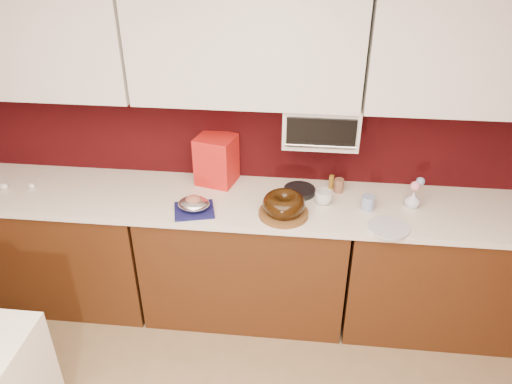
{
  "coord_description": "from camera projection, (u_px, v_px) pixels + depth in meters",
  "views": [
    {
      "loc": [
        0.36,
        -0.72,
        2.55
      ],
      "look_at": [
        0.08,
        1.84,
        1.02
      ],
      "focal_mm": 35.0,
      "sensor_mm": 36.0,
      "label": 1
    }
  ],
  "objects": [
    {
      "name": "base_cabinet_center",
      "position": [
        245.0,
        258.0,
        3.39
      ],
      "size": [
        1.31,
        0.58,
        0.86
      ],
      "primitive_type": "cube",
      "color": "#48240E",
      "rests_on": "floor"
    },
    {
      "name": "flower_pink",
      "position": [
        415.0,
        186.0,
        3.0
      ],
      "size": [
        0.06,
        0.06,
        0.06
      ],
      "primitive_type": "sphere",
      "color": "pink",
      "rests_on": "flower_vase"
    },
    {
      "name": "toaster_oven_handle",
      "position": [
        320.0,
        146.0,
        2.89
      ],
      "size": [
        0.42,
        0.02,
        0.02
      ],
      "primitive_type": "cylinder",
      "rotation": [
        0.0,
        1.57,
        0.0
      ],
      "color": "silver",
      "rests_on": "toaster_oven"
    },
    {
      "name": "countertop",
      "position": [
        245.0,
        202.0,
        3.16
      ],
      "size": [
        4.0,
        0.62,
        0.04
      ],
      "primitive_type": "cube",
      "color": "white",
      "rests_on": "base_cabinet_center"
    },
    {
      "name": "bundt_cake",
      "position": [
        284.0,
        204.0,
        2.95
      ],
      "size": [
        0.34,
        0.34,
        0.1
      ],
      "primitive_type": "torus",
      "rotation": [
        0.0,
        0.0,
        -0.42
      ],
      "color": "black",
      "rests_on": "cake_base"
    },
    {
      "name": "china_plate",
      "position": [
        388.0,
        228.0,
        2.87
      ],
      "size": [
        0.29,
        0.29,
        0.01
      ],
      "primitive_type": "cylinder",
      "rotation": [
        0.0,
        0.0,
        -0.25
      ],
      "color": "silver",
      "rests_on": "countertop"
    },
    {
      "name": "dark_pan",
      "position": [
        299.0,
        191.0,
        3.21
      ],
      "size": [
        0.22,
        0.22,
        0.04
      ],
      "primitive_type": "cylinder",
      "rotation": [
        0.0,
        0.0,
        -0.09
      ],
      "color": "black",
      "rests_on": "countertop"
    },
    {
      "name": "egg_right",
      "position": [
        32.0,
        186.0,
        3.26
      ],
      "size": [
        0.06,
        0.05,
        0.04
      ],
      "primitive_type": "ellipsoid",
      "rotation": [
        0.0,
        0.0,
        -0.36
      ],
      "color": "white",
      "rests_on": "countertop"
    },
    {
      "name": "upper_cabinet_center",
      "position": [
        246.0,
        41.0,
        2.79
      ],
      "size": [
        1.31,
        0.33,
        0.7
      ],
      "primitive_type": "cube",
      "color": "white",
      "rests_on": "wall_back"
    },
    {
      "name": "flower_blue",
      "position": [
        420.0,
        181.0,
        3.0
      ],
      "size": [
        0.05,
        0.05,
        0.05
      ],
      "primitive_type": "sphere",
      "color": "#7E95CA",
      "rests_on": "flower_vase"
    },
    {
      "name": "egg_left",
      "position": [
        4.0,
        186.0,
        3.25
      ],
      "size": [
        0.06,
        0.05,
        0.04
      ],
      "primitive_type": "ellipsoid",
      "rotation": [
        0.0,
        0.0,
        0.18
      ],
      "color": "white",
      "rests_on": "countertop"
    },
    {
      "name": "toaster_oven_door",
      "position": [
        321.0,
        133.0,
        2.87
      ],
      "size": [
        0.4,
        0.02,
        0.18
      ],
      "primitive_type": "cube",
      "color": "black",
      "rests_on": "toaster_oven"
    },
    {
      "name": "paper_cup",
      "position": [
        339.0,
        186.0,
        3.21
      ],
      "size": [
        0.07,
        0.07,
        0.09
      ],
      "primitive_type": "cylinder",
      "rotation": [
        0.0,
        0.0,
        -0.08
      ],
      "color": "brown",
      "rests_on": "countertop"
    },
    {
      "name": "blue_jar",
      "position": [
        368.0,
        203.0,
        3.03
      ],
      "size": [
        0.1,
        0.1,
        0.09
      ],
      "primitive_type": "cylinder",
      "rotation": [
        0.0,
        0.0,
        0.38
      ],
      "color": "#1C409A",
      "rests_on": "countertop"
    },
    {
      "name": "flower_vase",
      "position": [
        413.0,
        199.0,
        3.05
      ],
      "size": [
        0.1,
        0.1,
        0.11
      ],
      "primitive_type": "imported",
      "rotation": [
        0.0,
        0.0,
        -0.36
      ],
      "color": "silver",
      "rests_on": "countertop"
    },
    {
      "name": "foil_ham_nest",
      "position": [
        194.0,
        204.0,
        3.0
      ],
      "size": [
        0.21,
        0.18,
        0.07
      ],
      "primitive_type": "ellipsoid",
      "rotation": [
        0.0,
        0.0,
        -0.09
      ],
      "color": "silver",
      "rests_on": "navy_towel"
    },
    {
      "name": "pandoro_box",
      "position": [
        217.0,
        160.0,
        3.27
      ],
      "size": [
        0.28,
        0.27,
        0.33
      ],
      "primitive_type": "cube",
      "rotation": [
        0.0,
        0.0,
        -0.25
      ],
      "color": "#B70C21",
      "rests_on": "countertop"
    },
    {
      "name": "cake_base",
      "position": [
        283.0,
        213.0,
        2.99
      ],
      "size": [
        0.39,
        0.39,
        0.03
      ],
      "primitive_type": "cylinder",
      "rotation": [
        0.0,
        0.0,
        -0.43
      ],
      "color": "brown",
      "rests_on": "countertop"
    },
    {
      "name": "wall_back",
      "position": [
        250.0,
        129.0,
        3.23
      ],
      "size": [
        4.0,
        0.02,
        2.5
      ],
      "primitive_type": "cube",
      "color": "#320608",
      "rests_on": "floor"
    },
    {
      "name": "coffee_mug",
      "position": [
        324.0,
        196.0,
        3.08
      ],
      "size": [
        0.13,
        0.13,
        0.11
      ],
      "primitive_type": "imported",
      "rotation": [
        0.0,
        0.0,
        0.67
      ],
      "color": "silver",
      "rests_on": "countertop"
    },
    {
      "name": "navy_towel",
      "position": [
        194.0,
        210.0,
        3.02
      ],
      "size": [
        0.28,
        0.25,
        0.02
      ],
      "primitive_type": "cube",
      "rotation": [
        0.0,
        0.0,
        0.26
      ],
      "color": "#14154E",
      "rests_on": "countertop"
    },
    {
      "name": "upper_cabinet_left",
      "position": [
        20.0,
        35.0,
        2.91
      ],
      "size": [
        1.31,
        0.33,
        0.7
      ],
      "primitive_type": "cube",
      "color": "white",
      "rests_on": "wall_back"
    },
    {
      "name": "upper_cabinet_right",
      "position": [
        493.0,
        48.0,
        2.66
      ],
      "size": [
        1.31,
        0.33,
        0.7
      ],
      "primitive_type": "cube",
      "color": "white",
      "rests_on": "wall_back"
    },
    {
      "name": "amber_bottle",
      "position": [
        331.0,
        182.0,
        3.25
      ],
      "size": [
        0.03,
        0.03,
        0.09
      ],
      "primitive_type": "cylinder",
      "rotation": [
        0.0,
        0.0,
        0.02
      ],
      "color": "#9A6C1C",
      "rests_on": "countertop"
    },
    {
      "name": "toaster_oven",
      "position": [
        321.0,
        122.0,
        3.0
      ],
      "size": [
        0.45,
        0.3,
        0.25
      ],
      "primitive_type": "cube",
      "color": "white",
      "rests_on": "upper_cabinet_center"
    },
    {
      "name": "base_cabinet_left",
      "position": [
        58.0,
        246.0,
        3.51
      ],
      "size": [
        1.31,
        0.58,
        0.86
      ],
      "primitive_type": "cube",
      "color": "#48240E",
      "rests_on": "floor"
    },
    {
      "name": "base_cabinet_right",
      "position": [
        447.0,
        272.0,
        3.26
      ],
      "size": [
        1.31,
        0.58,
        0.86
      ],
      "primitive_type": "cube",
      "color": "#48240E",
      "rests_on": "floor"
    },
    {
      "name": "roasted_ham",
      "position": [
        193.0,
        200.0,
        2.99
      ],
      "size": [
        0.12,
        0.11,
        0.06
      ],
      "primitive_type": "ellipsoid",
      "rotation": [
        0.0,
        0.0,
        -0.29
      ],
      "color": "#A55F4B",
      "rests_on": "foil_ham_nest"
    }
  ]
}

